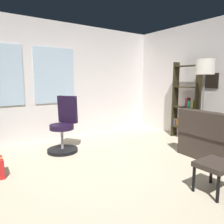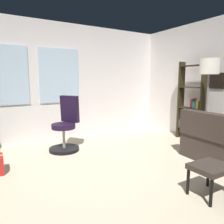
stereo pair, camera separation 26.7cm
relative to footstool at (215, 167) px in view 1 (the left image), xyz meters
The scene contains 6 objects.
ground_plane 1.25m from the footstool, 132.09° to the left, with size 5.55×5.01×0.10m, color beige.
wall_back_with_windows 3.68m from the footstool, 103.42° to the left, with size 5.55×0.12×2.60m.
footstool is the anchor object (origin of this frame).
office_chair 2.62m from the footstool, 109.43° to the left, with size 0.59×0.57×1.04m.
bookshelf 2.50m from the footstool, 44.36° to the left, with size 0.18×0.64×1.74m.
floor_lamp 2.07m from the footstool, 37.86° to the left, with size 0.34×0.34×1.72m.
Camera 1 is at (-1.60, -2.18, 1.33)m, focal length 34.73 mm.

